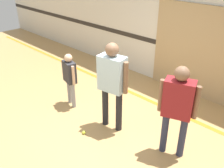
# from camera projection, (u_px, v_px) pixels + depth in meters

# --- Properties ---
(ground_plane) EXTENTS (16.00, 16.00, 0.00)m
(ground_plane) POSITION_uv_depth(u_px,v_px,m) (106.00, 128.00, 4.86)
(ground_plane) COLOR tan
(wall_back) EXTENTS (16.00, 0.07, 3.20)m
(wall_back) POSITION_uv_depth(u_px,v_px,m) (182.00, 24.00, 5.68)
(wall_back) COLOR silver
(wall_back) RESTS_ON ground_plane
(wall_panel) EXTENTS (2.76, 0.05, 2.09)m
(wall_panel) POSITION_uv_depth(u_px,v_px,m) (209.00, 56.00, 5.41)
(wall_panel) COLOR tan
(wall_panel) RESTS_ON ground_plane
(floor_stripe) EXTENTS (14.40, 0.10, 0.01)m
(floor_stripe) POSITION_uv_depth(u_px,v_px,m) (149.00, 101.00, 5.75)
(floor_stripe) COLOR orange
(floor_stripe) RESTS_ON ground_plane
(person_instructor) EXTENTS (0.64, 0.34, 1.71)m
(person_instructor) POSITION_uv_depth(u_px,v_px,m) (112.00, 78.00, 4.41)
(person_instructor) COLOR #232328
(person_instructor) RESTS_ON ground_plane
(person_student_left) EXTENTS (0.45, 0.26, 1.20)m
(person_student_left) POSITION_uv_depth(u_px,v_px,m) (70.00, 75.00, 5.27)
(person_student_left) COLOR gray
(person_student_left) RESTS_ON ground_plane
(person_student_right) EXTENTS (0.58, 0.39, 1.60)m
(person_student_right) POSITION_uv_depth(u_px,v_px,m) (178.00, 103.00, 3.80)
(person_student_right) COLOR #2D334C
(person_student_right) RESTS_ON ground_plane
(racket_spare_on_floor) EXTENTS (0.46, 0.56, 0.03)m
(racket_spare_on_floor) POSITION_uv_depth(u_px,v_px,m) (169.00, 109.00, 5.44)
(racket_spare_on_floor) COLOR red
(racket_spare_on_floor) RESTS_ON ground_plane
(tennis_ball_near_instructor) EXTENTS (0.07, 0.07, 0.07)m
(tennis_ball_near_instructor) POSITION_uv_depth(u_px,v_px,m) (84.00, 132.00, 4.68)
(tennis_ball_near_instructor) COLOR #CCE038
(tennis_ball_near_instructor) RESTS_ON ground_plane
(tennis_ball_by_spare_racket) EXTENTS (0.07, 0.07, 0.07)m
(tennis_ball_by_spare_racket) POSITION_uv_depth(u_px,v_px,m) (168.00, 111.00, 5.31)
(tennis_ball_by_spare_racket) COLOR #CCE038
(tennis_ball_by_spare_racket) RESTS_ON ground_plane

